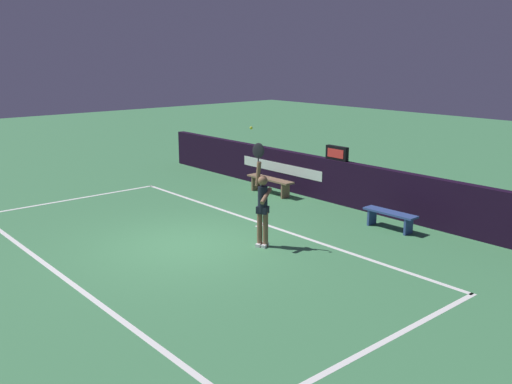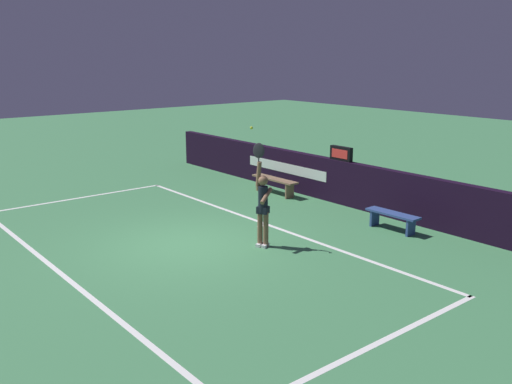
{
  "view_description": "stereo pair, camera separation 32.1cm",
  "coord_description": "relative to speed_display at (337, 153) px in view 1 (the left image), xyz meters",
  "views": [
    {
      "loc": [
        10.21,
        -6.68,
        4.23
      ],
      "look_at": [
        1.33,
        0.98,
        1.34
      ],
      "focal_mm": 39.18,
      "sensor_mm": 36.0,
      "label": 1
    },
    {
      "loc": [
        10.42,
        -6.43,
        4.23
      ],
      "look_at": [
        1.33,
        0.98,
        1.34
      ],
      "focal_mm": 39.18,
      "sensor_mm": 36.0,
      "label": 2
    }
  ],
  "objects": [
    {
      "name": "speed_display",
      "position": [
        0.0,
        0.0,
        0.0
      ],
      "size": [
        0.76,
        0.15,
        0.41
      ],
      "color": "black",
      "rests_on": "back_wall"
    },
    {
      "name": "back_wall",
      "position": [
        0.28,
        0.0,
        -0.84
      ],
      "size": [
        16.86,
        0.25,
        1.27
      ],
      "color": "black",
      "rests_on": "ground"
    },
    {
      "name": "court_lines",
      "position": [
        0.28,
        -5.66,
        -1.47
      ],
      "size": [
        11.47,
        5.42,
        0.0
      ],
      "color": "white",
      "rests_on": "ground"
    },
    {
      "name": "courtside_bench_near",
      "position": [
        -2.03,
        -0.75,
        -1.08
      ],
      "size": [
        1.79,
        0.37,
        0.5
      ],
      "color": "#846449",
      "rests_on": "ground"
    },
    {
      "name": "tennis_player",
      "position": [
        1.49,
        -4.18,
        -0.49
      ],
      "size": [
        0.52,
        0.48,
        2.38
      ],
      "color": "brown",
      "rests_on": "ground"
    },
    {
      "name": "tennis_ball",
      "position": [
        1.34,
        -4.38,
        1.22
      ],
      "size": [
        0.07,
        0.07,
        0.07
      ],
      "color": "#CEE32B"
    },
    {
      "name": "ground_plane",
      "position": [
        0.28,
        -5.45,
        -1.47
      ],
      "size": [
        60.0,
        60.0,
        0.0
      ],
      "primitive_type": "plane",
      "color": "#408251"
    },
    {
      "name": "courtside_bench_far",
      "position": [
        2.6,
        -0.94,
        -1.13
      ],
      "size": [
        1.42,
        0.39,
        0.45
      ],
      "color": "#324A8B",
      "rests_on": "ground"
    }
  ]
}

